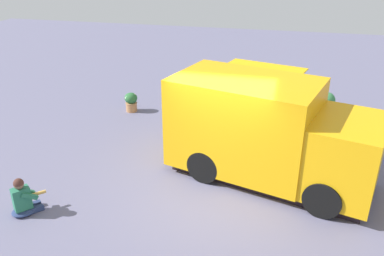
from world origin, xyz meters
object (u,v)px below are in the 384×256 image
Objects in this scene: planter_flowering_near at (325,103)px; planter_flowering_far at (131,101)px; person_customer at (24,200)px; food_truck at (267,134)px.

planter_flowering_far is (-1.13, 6.44, -0.10)m from planter_flowering_near.
person_customer is 9.62m from planter_flowering_near.
person_customer reaches higher than planter_flowering_far.
planter_flowering_near is (4.36, -1.67, -0.70)m from food_truck.
food_truck is 7.77× the size of planter_flowering_far.
food_truck is at bearing -60.50° from person_customer.
planter_flowering_near is 1.26× the size of planter_flowering_far.
planter_flowering_near is at bearing -42.54° from person_customer.
food_truck reaches higher than planter_flowering_far.
person_customer reaches higher than planter_flowering_near.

